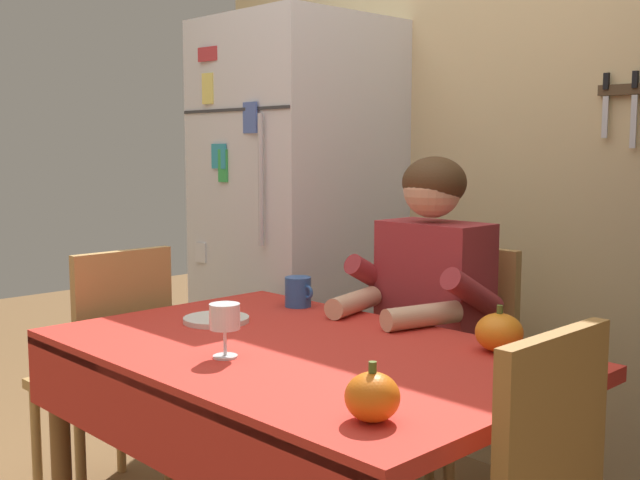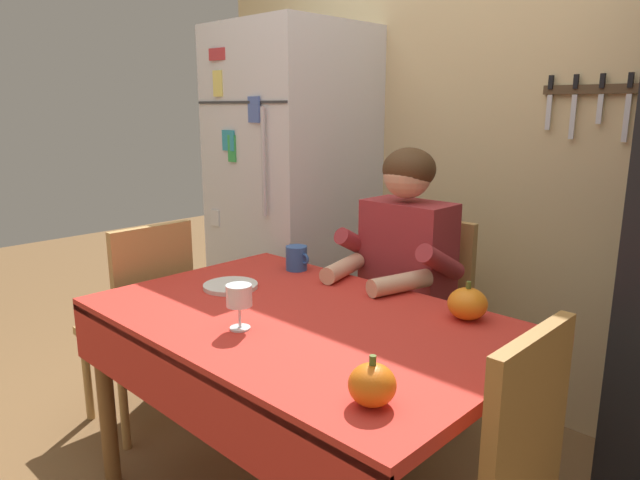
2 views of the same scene
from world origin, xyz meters
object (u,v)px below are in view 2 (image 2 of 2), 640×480
Objects in this scene: refrigerator at (293,202)px; chair_left_side at (145,318)px; wine_glass at (239,297)px; serving_tray at (231,286)px; dining_table at (297,341)px; seated_person at (397,275)px; coffee_mug at (297,258)px; chair_behind_person at (421,316)px; pumpkin_medium at (372,385)px; pumpkin_large at (467,304)px.

refrigerator reaches higher than chair_left_side.
serving_tray is (-0.35, 0.23, -0.09)m from wine_glass.
dining_table is 0.27m from wine_glass.
seated_person is 0.42m from coffee_mug.
serving_tray is (0.56, -0.85, -0.15)m from refrigerator.
coffee_mug is (-0.34, -0.42, 0.28)m from chair_behind_person.
refrigerator is 14.98× the size of pumpkin_medium.
serving_tray is at bearing -157.65° from pumpkin_large.
chair_behind_person is 1.20m from chair_left_side.
dining_table is 0.56m from coffee_mug.
dining_table is at bearing -4.98° from serving_tray.
wine_glass is 1.11× the size of pumpkin_large.
chair_left_side is 1.40m from pumpkin_large.
chair_left_side reaches higher than coffee_mug.
chair_left_side is at bearing -135.27° from chair_behind_person.
chair_left_side reaches higher than serving_tray.
seated_person is at bearing -17.23° from refrigerator.
dining_table is 11.65× the size of pumpkin_medium.
chair_behind_person is (-0.05, 0.79, -0.14)m from dining_table.
chair_left_side is 7.38× the size of pumpkin_large.
chair_behind_person is at bearing 118.49° from pumpkin_medium.
pumpkin_large is (0.45, -0.43, 0.28)m from chair_behind_person.
wine_glass is (0.34, -0.57, 0.05)m from coffee_mug.
chair_behind_person is 1.04m from wine_glass.
chair_behind_person is 7.38× the size of pumpkin_large.
serving_tray is at bearing 9.52° from chair_left_side.
pumpkin_large is (0.45, 0.55, -0.05)m from wine_glass.
wine_glass is (0.90, -1.08, -0.06)m from refrigerator.
pumpkin_large is 0.62× the size of serving_tray.
dining_table is 0.56m from pumpkin_large.
chair_left_side reaches higher than pumpkin_large.
coffee_mug is 0.57× the size of serving_tray.
serving_tray is at bearing -114.39° from chair_behind_person.
chair_behind_person reaches higher than pumpkin_medium.
refrigerator is 0.76m from coffee_mug.
seated_person is 9.88× the size of pumpkin_large.
pumpkin_large reaches higher than serving_tray.
coffee_mug is at bearing -42.32° from refrigerator.
pumpkin_large reaches higher than coffee_mug.
chair_left_side is (-0.85, -0.84, 0.00)m from chair_behind_person.
refrigerator is at bearing 137.09° from dining_table.
coffee_mug is 1.12m from pumpkin_medium.
chair_behind_person is 1.00× the size of chair_left_side.
serving_tray is at bearing -56.74° from refrigerator.
dining_table is 1.51× the size of chair_left_side.
pumpkin_medium is 0.59× the size of serving_tray.
dining_table is 0.61m from pumpkin_medium.
wine_glass is at bearing -50.02° from refrigerator.
refrigerator is at bearing 162.77° from seated_person.
coffee_mug is at bearing 39.97° from chair_left_side.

